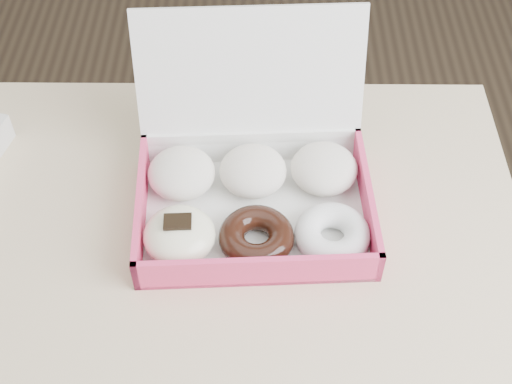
{
  "coord_description": "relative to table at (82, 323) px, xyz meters",
  "views": [
    {
      "loc": [
        0.24,
        -0.49,
        1.51
      ],
      "look_at": [
        0.23,
        0.1,
        0.83
      ],
      "focal_mm": 50.0,
      "sensor_mm": 36.0,
      "label": 1
    }
  ],
  "objects": [
    {
      "name": "table",
      "position": [
        0.0,
        0.0,
        0.0
      ],
      "size": [
        1.2,
        0.8,
        0.75
      ],
      "color": "tan",
      "rests_on": "ground"
    },
    {
      "name": "donut_box",
      "position": [
        0.23,
        0.14,
        0.11
      ],
      "size": [
        0.33,
        0.3,
        0.23
      ],
      "rotation": [
        0.0,
        0.0,
        0.05
      ],
      "color": "white",
      "rests_on": "table"
    }
  ]
}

